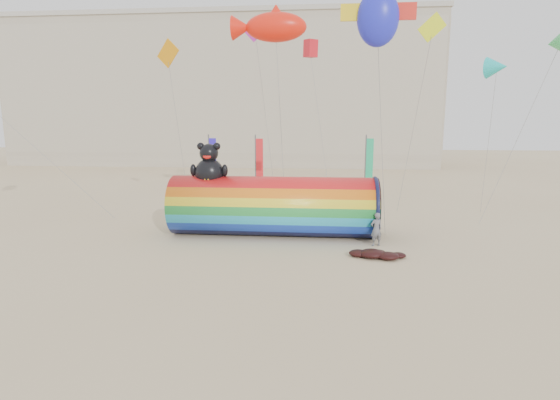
# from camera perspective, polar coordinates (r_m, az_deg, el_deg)

# --- Properties ---
(ground) EXTENTS (160.00, 160.00, 0.00)m
(ground) POSITION_cam_1_polar(r_m,az_deg,el_deg) (20.67, -1.78, -7.28)
(ground) COLOR #CCB58C
(ground) RESTS_ON ground
(hotel_building) EXTENTS (60.40, 15.40, 20.60)m
(hotel_building) POSITION_cam_1_polar(r_m,az_deg,el_deg) (67.21, -7.29, 13.66)
(hotel_building) COLOR #B7AD99
(hotel_building) RESTS_ON ground
(windsock_assembly) EXTENTS (11.20, 3.41, 5.17)m
(windsock_assembly) POSITION_cam_1_polar(r_m,az_deg,el_deg) (23.96, -0.90, -0.60)
(windsock_assembly) COLOR red
(windsock_assembly) RESTS_ON ground
(kite_handler) EXTENTS (0.74, 0.63, 1.72)m
(kite_handler) POSITION_cam_1_polar(r_m,az_deg,el_deg) (22.56, 12.46, -3.76)
(kite_handler) COLOR slate
(kite_handler) RESTS_ON ground
(fabric_bundle) EXTENTS (2.62, 1.35, 0.41)m
(fabric_bundle) POSITION_cam_1_polar(r_m,az_deg,el_deg) (20.80, 12.48, -6.91)
(fabric_bundle) COLOR #340B09
(fabric_bundle) RESTS_ON ground
(festival_banners) EXTENTS (13.03, 1.09, 5.20)m
(festival_banners) POSITION_cam_1_polar(r_m,az_deg,el_deg) (34.57, -0.09, 4.30)
(festival_banners) COLOR #59595E
(festival_banners) RESTS_ON ground
(flying_kites) EXTENTS (32.13, 13.69, 4.23)m
(flying_kites) POSITION_cam_1_polar(r_m,az_deg,el_deg) (25.31, 7.62, 20.94)
(flying_kites) COLOR #1E24DB
(flying_kites) RESTS_ON ground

